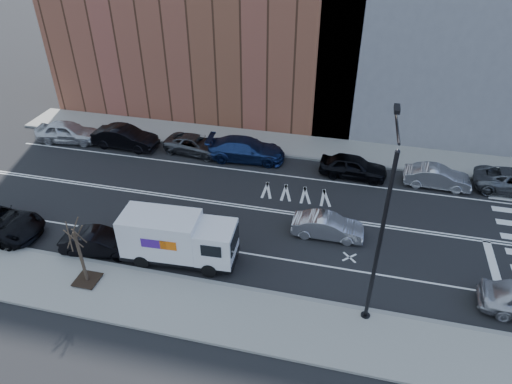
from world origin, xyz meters
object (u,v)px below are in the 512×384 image
at_px(far_parked_b, 125,137).
at_px(driving_sedan, 328,226).
at_px(far_parked_a, 68,132).
at_px(fedex_van, 178,238).

xyz_separation_m(far_parked_b, driving_sedan, (16.47, -7.30, -0.15)).
bearing_deg(far_parked_a, fedex_van, -135.62).
relative_size(fedex_van, far_parked_b, 1.24).
bearing_deg(driving_sedan, far_parked_a, 70.87).
bearing_deg(far_parked_b, far_parked_a, 93.79).
bearing_deg(far_parked_b, driving_sedan, -111.94).
relative_size(far_parked_a, far_parked_b, 0.98).
xyz_separation_m(fedex_van, far_parked_a, (-13.77, 11.06, -0.64)).
distance_m(far_parked_b, driving_sedan, 18.01).
xyz_separation_m(fedex_van, driving_sedan, (7.61, 3.92, -0.80)).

